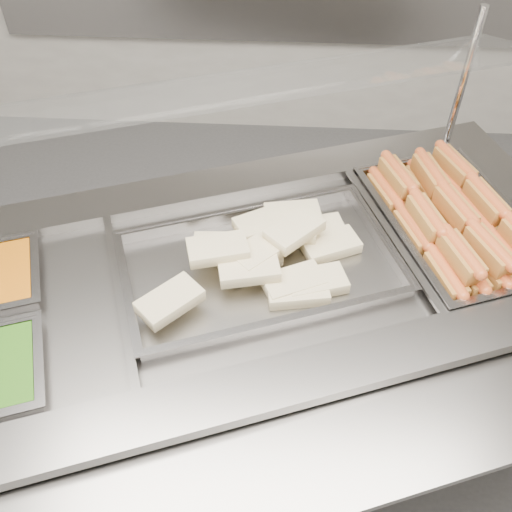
# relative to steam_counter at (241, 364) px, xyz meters

# --- Properties ---
(steam_counter) EXTENTS (2.17, 1.51, 0.95)m
(steam_counter) POSITION_rel_steam_counter_xyz_m (0.00, 0.00, 0.00)
(steam_counter) COLOR slate
(steam_counter) RESTS_ON ground
(tray_rail) EXTENTS (1.88, 0.99, 0.06)m
(tray_rail) POSITION_rel_steam_counter_xyz_m (0.19, -0.51, 0.43)
(tray_rail) COLOR slate
(tray_rail) RESTS_ON steam_counter
(sneeze_guard) EXTENTS (1.75, 0.89, 0.47)m
(sneeze_guard) POSITION_rel_steam_counter_xyz_m (-0.08, 0.22, 0.86)
(sneeze_guard) COLOR silver
(sneeze_guard) RESTS_ON steam_counter
(pan_hotdogs) EXTENTS (0.54, 0.67, 0.11)m
(pan_hotdogs) POSITION_rel_steam_counter_xyz_m (0.62, 0.23, 0.43)
(pan_hotdogs) COLOR gray
(pan_hotdogs) RESTS_ON steam_counter
(pan_wraps) EXTENTS (0.82, 0.64, 0.07)m
(pan_wraps) POSITION_rel_steam_counter_xyz_m (0.06, 0.02, 0.45)
(pan_wraps) COLOR gray
(pan_wraps) RESTS_ON steam_counter
(hotdogs_in_buns) EXTENTS (0.45, 0.60, 0.12)m
(hotdogs_in_buns) POSITION_rel_steam_counter_xyz_m (0.60, 0.22, 0.49)
(hotdogs_in_buns) COLOR #984D1F
(hotdogs_in_buns) RESTS_ON pan_hotdogs
(tortilla_wraps) EXTENTS (0.59, 0.49, 0.10)m
(tortilla_wraps) POSITION_rel_steam_counter_xyz_m (0.09, 0.05, 0.49)
(tortilla_wraps) COLOR beige
(tortilla_wraps) RESTS_ON pan_wraps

